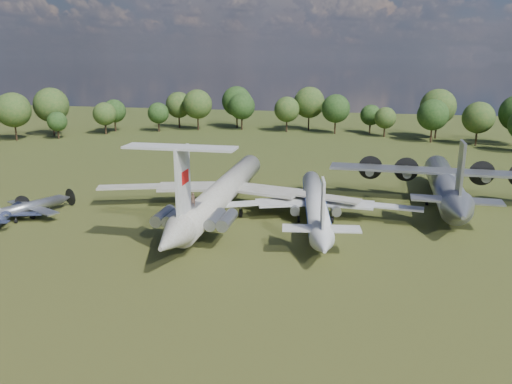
% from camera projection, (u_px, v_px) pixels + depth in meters
% --- Properties ---
extents(ground, '(300.00, 300.00, 0.00)m').
position_uv_depth(ground, '(196.00, 215.00, 75.04)').
color(ground, '#234216').
rests_on(ground, ground).
extents(il62_airliner, '(42.07, 54.03, 5.21)m').
position_uv_depth(il62_airliner, '(224.00, 195.00, 75.76)').
color(il62_airliner, silver).
rests_on(il62_airliner, ground).
extents(tu104_jet, '(36.30, 44.68, 4.04)m').
position_uv_depth(tu104_jet, '(315.00, 207.00, 71.68)').
color(tu104_jet, silver).
rests_on(tu104_jet, ground).
extents(an12_transport, '(37.45, 41.65, 5.37)m').
position_uv_depth(an12_transport, '(445.00, 188.00, 79.52)').
color(an12_transport, '#93959A').
rests_on(an12_transport, ground).
extents(small_prop_west, '(13.23, 15.57, 1.95)m').
position_uv_depth(small_prop_west, '(7.00, 216.00, 71.04)').
color(small_prop_west, black).
rests_on(small_prop_west, ground).
extents(small_prop_northwest, '(16.91, 18.95, 2.29)m').
position_uv_depth(small_prop_northwest, '(29.00, 209.00, 73.76)').
color(small_prop_northwest, '#ABADB3').
rests_on(small_prop_northwest, ground).
extents(person_on_il62, '(0.74, 0.63, 1.74)m').
position_uv_depth(person_on_il62, '(193.00, 199.00, 61.07)').
color(person_on_il62, '#9A684E').
rests_on(person_on_il62, il62_airliner).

